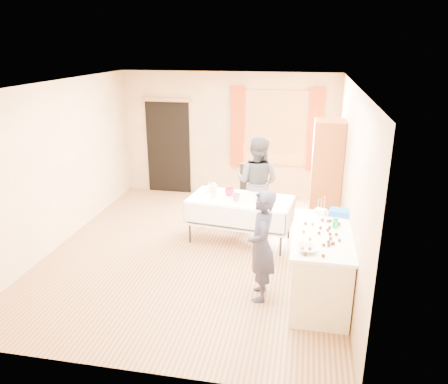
% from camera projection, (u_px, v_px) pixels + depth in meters
% --- Properties ---
extents(floor, '(4.50, 5.50, 0.02)m').
position_uv_depth(floor, '(197.00, 251.00, 6.99)').
color(floor, '#9E7047').
rests_on(floor, ground).
extents(ceiling, '(4.50, 5.50, 0.02)m').
position_uv_depth(ceiling, '(193.00, 83.00, 6.13)').
color(ceiling, white).
rests_on(ceiling, floor).
extents(wall_back, '(4.50, 0.02, 2.60)m').
position_uv_depth(wall_back, '(228.00, 136.00, 9.12)').
color(wall_back, tan).
rests_on(wall_back, floor).
extents(wall_front, '(4.50, 0.02, 2.60)m').
position_uv_depth(wall_front, '(120.00, 257.00, 4.00)').
color(wall_front, tan).
rests_on(wall_front, floor).
extents(wall_left, '(0.02, 5.50, 2.60)m').
position_uv_depth(wall_left, '(58.00, 165.00, 6.96)').
color(wall_left, tan).
rests_on(wall_left, floor).
extents(wall_right, '(0.02, 5.50, 2.60)m').
position_uv_depth(wall_right, '(350.00, 181.00, 6.16)').
color(wall_right, tan).
rests_on(wall_right, floor).
extents(window_frame, '(1.32, 0.06, 1.52)m').
position_uv_depth(window_frame, '(276.00, 128.00, 8.84)').
color(window_frame, olive).
rests_on(window_frame, wall_back).
extents(window_pane, '(1.20, 0.02, 1.40)m').
position_uv_depth(window_pane, '(276.00, 128.00, 8.83)').
color(window_pane, white).
rests_on(window_pane, wall_back).
extents(curtain_left, '(0.28, 0.06, 1.65)m').
position_uv_depth(curtain_left, '(238.00, 127.00, 8.94)').
color(curtain_left, '#913010').
rests_on(curtain_left, wall_back).
extents(curtain_right, '(0.28, 0.06, 1.65)m').
position_uv_depth(curtain_right, '(315.00, 130.00, 8.66)').
color(curtain_right, '#913010').
rests_on(curtain_right, wall_back).
extents(doorway, '(0.95, 0.04, 2.00)m').
position_uv_depth(doorway, '(168.00, 147.00, 9.43)').
color(doorway, black).
rests_on(doorway, floor).
extents(door_lintel, '(1.05, 0.06, 0.08)m').
position_uv_depth(door_lintel, '(166.00, 100.00, 9.06)').
color(door_lintel, olive).
rests_on(door_lintel, wall_back).
extents(cabinet, '(0.50, 0.60, 1.94)m').
position_uv_depth(cabinet, '(326.00, 177.00, 7.48)').
color(cabinet, brown).
rests_on(cabinet, floor).
extents(counter, '(0.74, 1.57, 0.91)m').
position_uv_depth(counter, '(320.00, 266.00, 5.58)').
color(counter, '#F0E6C0').
rests_on(counter, floor).
extents(party_table, '(1.78, 1.07, 0.75)m').
position_uv_depth(party_table, '(240.00, 215.00, 7.21)').
color(party_table, black).
rests_on(party_table, floor).
extents(chair, '(0.47, 0.47, 0.99)m').
position_uv_depth(chair, '(250.00, 201.00, 8.27)').
color(chair, black).
rests_on(chair, floor).
extents(girl, '(0.61, 0.46, 1.47)m').
position_uv_depth(girl, '(261.00, 246.00, 5.48)').
color(girl, '#222239').
rests_on(girl, floor).
extents(woman, '(1.13, 1.05, 1.65)m').
position_uv_depth(woman, '(257.00, 182.00, 7.66)').
color(woman, black).
rests_on(woman, floor).
extents(soda_can, '(0.08, 0.08, 0.12)m').
position_uv_depth(soda_can, '(335.00, 223.00, 5.56)').
color(soda_can, '#029B39').
rests_on(soda_can, counter).
extents(mixing_bowl, '(0.30, 0.30, 0.06)m').
position_uv_depth(mixing_bowl, '(308.00, 249.00, 4.95)').
color(mixing_bowl, white).
rests_on(mixing_bowl, counter).
extents(foam_block, '(0.18, 0.15, 0.08)m').
position_uv_depth(foam_block, '(321.00, 212.00, 6.00)').
color(foam_block, white).
rests_on(foam_block, counter).
extents(blue_basket, '(0.33, 0.25, 0.08)m').
position_uv_depth(blue_basket, '(340.00, 213.00, 5.96)').
color(blue_basket, blue).
rests_on(blue_basket, counter).
extents(pitcher, '(0.13, 0.13, 0.22)m').
position_uv_depth(pitcher, '(214.00, 191.00, 7.10)').
color(pitcher, silver).
rests_on(pitcher, party_table).
extents(cup_red, '(0.18, 0.18, 0.12)m').
position_uv_depth(cup_red, '(229.00, 192.00, 7.21)').
color(cup_red, red).
rests_on(cup_red, party_table).
extents(cup_rainbow, '(0.18, 0.18, 0.12)m').
position_uv_depth(cup_rainbow, '(236.00, 197.00, 6.96)').
color(cup_rainbow, red).
rests_on(cup_rainbow, party_table).
extents(small_bowl, '(0.21, 0.21, 0.05)m').
position_uv_depth(small_bowl, '(260.00, 197.00, 7.08)').
color(small_bowl, white).
rests_on(small_bowl, party_table).
extents(pastry_tray, '(0.33, 0.29, 0.02)m').
position_uv_depth(pastry_tray, '(269.00, 203.00, 6.86)').
color(pastry_tray, white).
rests_on(pastry_tray, party_table).
extents(bottle, '(0.11, 0.11, 0.16)m').
position_uv_depth(bottle, '(210.00, 187.00, 7.39)').
color(bottle, white).
rests_on(bottle, party_table).
extents(cake_balls, '(0.51, 1.09, 0.04)m').
position_uv_depth(cake_balls, '(323.00, 235.00, 5.33)').
color(cake_balls, '#3F2314').
rests_on(cake_balls, counter).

